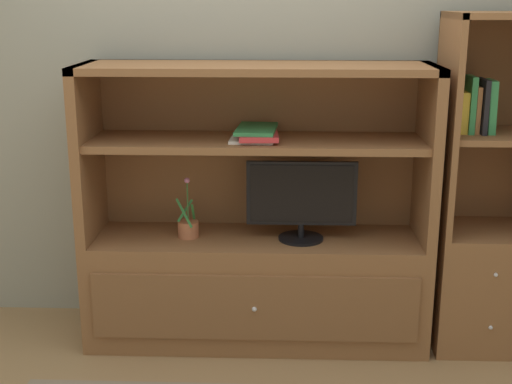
{
  "coord_description": "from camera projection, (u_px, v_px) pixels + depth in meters",
  "views": [
    {
      "loc": [
        0.12,
        -2.94,
        1.72
      ],
      "look_at": [
        0.0,
        0.35,
        0.8
      ],
      "focal_mm": 48.93,
      "sensor_mm": 36.0,
      "label": 1
    }
  ],
  "objects": [
    {
      "name": "bookshelf_tall",
      "position": [
        483.0,
        241.0,
        3.51
      ],
      "size": [
        0.49,
        0.46,
        1.66
      ],
      "color": "brown",
      "rests_on": "ground_plane"
    },
    {
      "name": "potted_plant",
      "position": [
        188.0,
        227.0,
        3.52
      ],
      "size": [
        0.12,
        0.11,
        0.31
      ],
      "color": "#B26642",
      "rests_on": "media_console"
    },
    {
      "name": "tv_monitor",
      "position": [
        301.0,
        199.0,
        3.44
      ],
      "size": [
        0.54,
        0.23,
        0.4
      ],
      "color": "black",
      "rests_on": "media_console"
    },
    {
      "name": "painted_rear_wall",
      "position": [
        259.0,
        62.0,
        3.64
      ],
      "size": [
        6.0,
        0.1,
        2.8
      ],
      "primitive_type": "cube",
      "color": "gray",
      "rests_on": "ground_plane"
    },
    {
      "name": "magazine_stack",
      "position": [
        256.0,
        133.0,
        3.39
      ],
      "size": [
        0.24,
        0.35,
        0.06
      ],
      "color": "silver",
      "rests_on": "media_console"
    },
    {
      "name": "ground_plane",
      "position": [
        253.0,
        375.0,
        3.3
      ],
      "size": [
        8.0,
        8.0,
        0.0
      ],
      "primitive_type": "plane",
      "color": "#99754C"
    },
    {
      "name": "upright_book_row",
      "position": [
        476.0,
        107.0,
        3.32
      ],
      "size": [
        0.17,
        0.17,
        0.27
      ],
      "color": "gold",
      "rests_on": "bookshelf_tall"
    },
    {
      "name": "media_console",
      "position": [
        256.0,
        255.0,
        3.57
      ],
      "size": [
        1.72,
        0.51,
        1.42
      ],
      "color": "brown",
      "rests_on": "ground_plane"
    }
  ]
}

